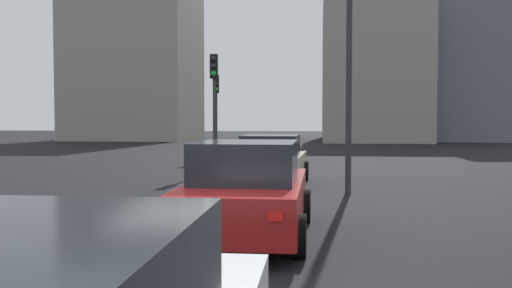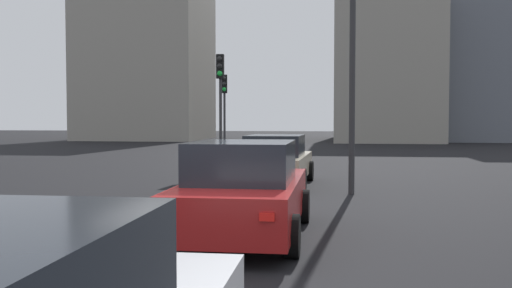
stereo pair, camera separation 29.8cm
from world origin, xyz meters
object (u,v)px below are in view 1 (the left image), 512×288
car_red_second (248,191)px  traffic_light_near_right (214,88)px  street_lamp_kerbside (349,30)px  car_beige_lead (272,161)px  traffic_light_near_left (216,98)px

car_red_second → traffic_light_near_right: traffic_light_near_right is taller
street_lamp_kerbside → traffic_light_near_right: bearing=39.7°
car_beige_lead → street_lamp_kerbside: bearing=-124.9°
traffic_light_near_left → traffic_light_near_right: bearing=2.5°
car_red_second → traffic_light_near_left: (18.04, 3.85, 2.20)m
traffic_light_near_left → street_lamp_kerbside: (-12.23, -5.82, 1.36)m
car_red_second → traffic_light_near_right: 12.02m
car_beige_lead → street_lamp_kerbside: size_ratio=0.61×
street_lamp_kerbside → car_beige_lead: bearing=53.0°
traffic_light_near_left → street_lamp_kerbside: 13.61m
car_beige_lead → traffic_light_near_right: (4.01, 2.50, 2.42)m
car_red_second → traffic_light_near_left: traffic_light_near_left is taller
traffic_light_near_left → car_red_second: bearing=4.9°
car_red_second → street_lamp_kerbside: street_lamp_kerbside is taller
car_red_second → car_beige_lead: bearing=2.0°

